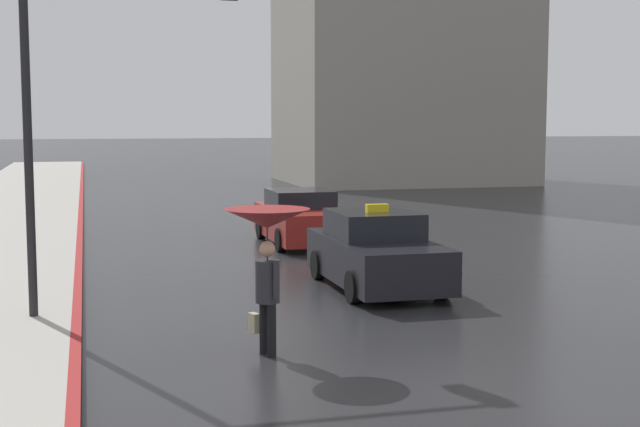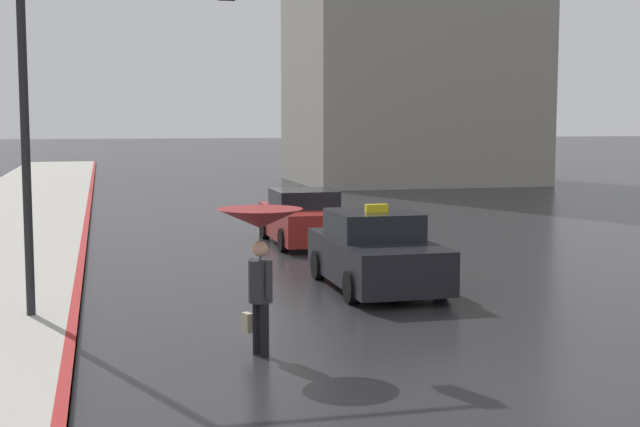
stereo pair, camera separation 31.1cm
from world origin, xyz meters
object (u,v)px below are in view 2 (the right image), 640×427
sedan_red (305,219)px  traffic_light (105,52)px  pedestrian_with_umbrella (260,234)px  taxi (376,253)px

sedan_red → traffic_light: traffic_light is taller
pedestrian_with_umbrella → traffic_light: size_ratio=0.33×
pedestrian_with_umbrella → sedan_red: bearing=-36.6°
pedestrian_with_umbrella → traffic_light: 4.31m
taxi → traffic_light: (-5.07, -1.67, 3.68)m
pedestrian_with_umbrella → taxi: bearing=-55.4°
sedan_red → pedestrian_with_umbrella: bearing=74.0°
taxi → pedestrian_with_umbrella: bearing=55.2°
taxi → pedestrian_with_umbrella: 5.46m
traffic_light → pedestrian_with_umbrella: bearing=-53.7°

